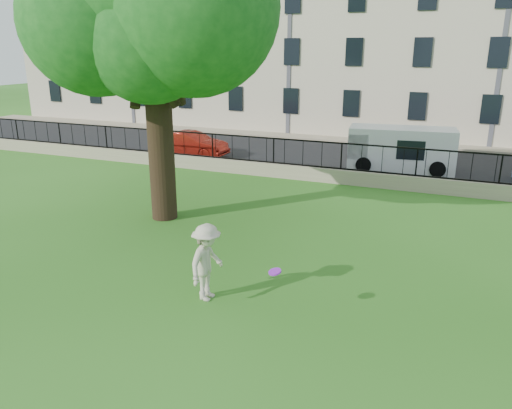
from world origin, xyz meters
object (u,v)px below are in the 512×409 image
at_px(man, 207,262).
at_px(red_sedan, 192,144).
at_px(white_van, 401,149).
at_px(frisbee, 275,272).

distance_m(man, red_sedan, 15.71).
xyz_separation_m(man, red_sedan, (-8.06, 13.49, -0.26)).
bearing_deg(man, white_van, -6.25).
height_order(frisbee, white_van, white_van).
bearing_deg(man, frisbee, -95.87).
xyz_separation_m(frisbee, white_van, (0.70, 14.76, -0.11)).
xyz_separation_m(man, white_van, (2.42, 14.49, 0.09)).
relative_size(red_sedan, white_van, 0.82).
bearing_deg(red_sedan, man, -147.92).
bearing_deg(white_van, red_sedan, 178.65).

